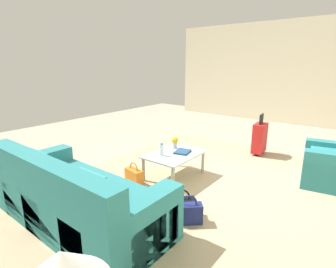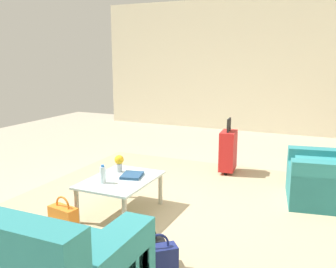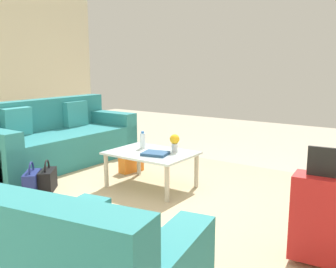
{
  "view_description": "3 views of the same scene",
  "coord_description": "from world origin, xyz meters",
  "px_view_note": "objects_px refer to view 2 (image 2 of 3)",
  "views": [
    {
      "loc": [
        3.64,
        1.9,
        1.82
      ],
      "look_at": [
        0.84,
        -0.28,
        0.87
      ],
      "focal_mm": 28.0,
      "sensor_mm": 36.0,
      "label": 1
    },
    {
      "loc": [
        3.85,
        1.63,
        1.76
      ],
      "look_at": [
        0.05,
        -0.07,
        0.9
      ],
      "focal_mm": 40.0,
      "sensor_mm": 36.0,
      "label": 2
    },
    {
      "loc": [
        -2.1,
        2.78,
        1.39
      ],
      "look_at": [
        -0.11,
        -0.1,
        0.74
      ],
      "focal_mm": 40.0,
      "sensor_mm": 36.0,
      "label": 3
    }
  ],
  "objects_px": {
    "handbag_orange": "(63,217)",
    "handbag_navy": "(158,260)",
    "water_bottle": "(103,175)",
    "suitcase_red": "(228,150)",
    "coffee_table": "(121,183)",
    "armchair": "(331,179)",
    "handbag_black": "(146,252)",
    "flower_vase": "(119,162)",
    "coffee_table_book": "(132,175)"
  },
  "relations": [
    {
      "from": "coffee_table",
      "to": "suitcase_red",
      "type": "height_order",
      "value": "suitcase_red"
    },
    {
      "from": "suitcase_red",
      "to": "handbag_black",
      "type": "relative_size",
      "value": 2.37
    },
    {
      "from": "coffee_table_book",
      "to": "handbag_navy",
      "type": "bearing_deg",
      "value": 24.62
    },
    {
      "from": "flower_vase",
      "to": "handbag_navy",
      "type": "bearing_deg",
      "value": 42.55
    },
    {
      "from": "water_bottle",
      "to": "handbag_black",
      "type": "relative_size",
      "value": 0.57
    },
    {
      "from": "armchair",
      "to": "coffee_table",
      "type": "height_order",
      "value": "armchair"
    },
    {
      "from": "water_bottle",
      "to": "handbag_navy",
      "type": "bearing_deg",
      "value": 53.93
    },
    {
      "from": "coffee_table_book",
      "to": "water_bottle",
      "type": "bearing_deg",
      "value": -42.95
    },
    {
      "from": "flower_vase",
      "to": "handbag_orange",
      "type": "bearing_deg",
      "value": -13.31
    },
    {
      "from": "coffee_table",
      "to": "handbag_orange",
      "type": "bearing_deg",
      "value": -30.07
    },
    {
      "from": "coffee_table",
      "to": "handbag_black",
      "type": "xyz_separation_m",
      "value": [
        0.87,
        0.76,
        -0.23
      ]
    },
    {
      "from": "flower_vase",
      "to": "handbag_black",
      "type": "relative_size",
      "value": 0.57
    },
    {
      "from": "handbag_orange",
      "to": "coffee_table_book",
      "type": "bearing_deg",
      "value": 149.3
    },
    {
      "from": "water_bottle",
      "to": "handbag_orange",
      "type": "xyz_separation_m",
      "value": [
        0.39,
        -0.24,
        -0.38
      ]
    },
    {
      "from": "water_bottle",
      "to": "coffee_table_book",
      "type": "xyz_separation_m",
      "value": [
        -0.32,
        0.18,
        -0.08
      ]
    },
    {
      "from": "suitcase_red",
      "to": "handbag_navy",
      "type": "distance_m",
      "value": 2.95
    },
    {
      "from": "armchair",
      "to": "coffee_table_book",
      "type": "bearing_deg",
      "value": -60.27
    },
    {
      "from": "water_bottle",
      "to": "suitcase_red",
      "type": "relative_size",
      "value": 0.24
    },
    {
      "from": "water_bottle",
      "to": "suitcase_red",
      "type": "height_order",
      "value": "suitcase_red"
    },
    {
      "from": "water_bottle",
      "to": "coffee_table_book",
      "type": "relative_size",
      "value": 0.76
    },
    {
      "from": "flower_vase",
      "to": "handbag_orange",
      "type": "relative_size",
      "value": 0.57
    },
    {
      "from": "armchair",
      "to": "water_bottle",
      "type": "xyz_separation_m",
      "value": [
        1.51,
        -2.27,
        0.21
      ]
    },
    {
      "from": "coffee_table_book",
      "to": "flower_vase",
      "type": "xyz_separation_m",
      "value": [
        -0.1,
        -0.23,
        0.11
      ]
    },
    {
      "from": "flower_vase",
      "to": "handbag_black",
      "type": "bearing_deg",
      "value": 40.07
    },
    {
      "from": "handbag_black",
      "to": "water_bottle",
      "type": "bearing_deg",
      "value": -127.65
    },
    {
      "from": "coffee_table",
      "to": "suitcase_red",
      "type": "xyz_separation_m",
      "value": [
        -2.0,
        0.7,
        -0.0
      ]
    },
    {
      "from": "coffee_table_book",
      "to": "handbag_black",
      "type": "height_order",
      "value": "coffee_table_book"
    },
    {
      "from": "handbag_orange",
      "to": "coffee_table",
      "type": "bearing_deg",
      "value": 149.93
    },
    {
      "from": "armchair",
      "to": "handbag_black",
      "type": "distance_m",
      "value": 2.6
    },
    {
      "from": "coffee_table_book",
      "to": "flower_vase",
      "type": "height_order",
      "value": "flower_vase"
    },
    {
      "from": "handbag_black",
      "to": "handbag_navy",
      "type": "bearing_deg",
      "value": 64.48
    },
    {
      "from": "armchair",
      "to": "handbag_navy",
      "type": "distance_m",
      "value": 2.58
    },
    {
      "from": "coffee_table_book",
      "to": "handbag_black",
      "type": "bearing_deg",
      "value": 21.15
    },
    {
      "from": "coffee_table",
      "to": "flower_vase",
      "type": "distance_m",
      "value": 0.32
    },
    {
      "from": "handbag_orange",
      "to": "handbag_navy",
      "type": "relative_size",
      "value": 1.0
    },
    {
      "from": "flower_vase",
      "to": "suitcase_red",
      "type": "height_order",
      "value": "suitcase_red"
    },
    {
      "from": "suitcase_red",
      "to": "coffee_table",
      "type": "bearing_deg",
      "value": -19.29
    },
    {
      "from": "coffee_table",
      "to": "suitcase_red",
      "type": "bearing_deg",
      "value": 160.71
    },
    {
      "from": "coffee_table",
      "to": "coffee_table_book",
      "type": "height_order",
      "value": "coffee_table_book"
    },
    {
      "from": "suitcase_red",
      "to": "handbag_orange",
      "type": "relative_size",
      "value": 2.37
    },
    {
      "from": "water_bottle",
      "to": "flower_vase",
      "type": "bearing_deg",
      "value": -173.21
    },
    {
      "from": "armchair",
      "to": "handbag_black",
      "type": "height_order",
      "value": "armchair"
    },
    {
      "from": "coffee_table_book",
      "to": "flower_vase",
      "type": "bearing_deg",
      "value": -127.09
    },
    {
      "from": "handbag_navy",
      "to": "armchair",
      "type": "bearing_deg",
      "value": 150.87
    },
    {
      "from": "water_bottle",
      "to": "coffee_table_book",
      "type": "distance_m",
      "value": 0.38
    },
    {
      "from": "handbag_navy",
      "to": "suitcase_red",
      "type": "bearing_deg",
      "value": -175.86
    },
    {
      "from": "handbag_black",
      "to": "handbag_orange",
      "type": "height_order",
      "value": "same"
    },
    {
      "from": "flower_vase",
      "to": "armchair",
      "type": "bearing_deg",
      "value": 115.22
    },
    {
      "from": "coffee_table_book",
      "to": "suitcase_red",
      "type": "relative_size",
      "value": 0.32
    },
    {
      "from": "handbag_orange",
      "to": "handbag_navy",
      "type": "xyz_separation_m",
      "value": [
        0.35,
        1.25,
        0.0
      ]
    }
  ]
}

